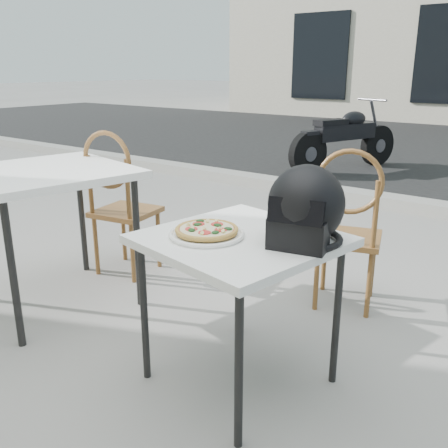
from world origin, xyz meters
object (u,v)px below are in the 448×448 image
Objects in this scene: cafe_table_side at (47,182)px; cafe_chair_side at (118,196)px; plate at (207,234)px; pizza at (207,229)px; helmet at (305,209)px; motorcycle at (345,140)px; cafe_chair_main at (348,222)px; cafe_table_main at (240,250)px.

cafe_chair_side is (-0.01, 0.51, -0.19)m from cafe_table_side.
plate is 0.02m from pizza.
helmet is (0.35, 0.17, 0.11)m from pizza.
motorcycle is at bearing 107.17° from pizza.
pizza is 1.19m from cafe_table_side.
cafe_table_side is at bearing 176.36° from plate.
cafe_chair_side is (-1.55, 0.42, -0.27)m from helmet.
cafe_chair_main is 0.53× the size of motorcycle.
plate is 0.43× the size of cafe_chair_main.
plate is 0.42× the size of cafe_chair_side.
pizza is 5.04m from motorcycle.
pizza is (0.00, 0.00, 0.02)m from plate.
helmet reaches higher than motorcycle.
cafe_chair_main reaches higher than cafe_table_main.
cafe_chair_main reaches higher than motorcycle.
cafe_chair_side reaches higher than motorcycle.
cafe_table_main is at bearing 68.06° from cafe_chair_main.
helmet is 0.39× the size of cafe_chair_main.
cafe_table_main is 2.26× the size of helmet.
pizza is (-0.11, -0.08, 0.09)m from cafe_table_main.
cafe_table_side is 1.03× the size of cafe_chair_side.
cafe_table_main is 3.14× the size of pizza.
cafe_chair_side is at bearing -0.30° from cafe_chair_main.
cafe_chair_main is 0.97× the size of cafe_chair_side.
pizza is at bearing -165.90° from helmet.
cafe_table_side reaches higher than plate.
plate is at bearing 62.36° from cafe_chair_main.
motorcycle is at bearing 108.65° from cafe_table_main.
cafe_chair_main is at bearing 89.29° from helmet.
motorcycle is at bearing 107.17° from plate.
plate reaches higher than cafe_table_main.
plate is at bearing 143.67° from cafe_chair_side.
cafe_table_side is at bearing 80.78° from cafe_chair_side.
cafe_chair_side is (-1.38, -0.42, 0.02)m from cafe_chair_main.
helmet is at bearing 25.87° from plate.
motorcycle is at bearing 99.84° from helmet.
cafe_table_main is 0.16m from pizza.
cafe_table_main is at bearing -50.98° from motorcycle.
cafe_table_main is 1.40m from cafe_chair_side.
pizza is 0.40m from helmet.
cafe_table_side is 0.55m from cafe_chair_side.
plate is 1.34m from cafe_chair_side.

